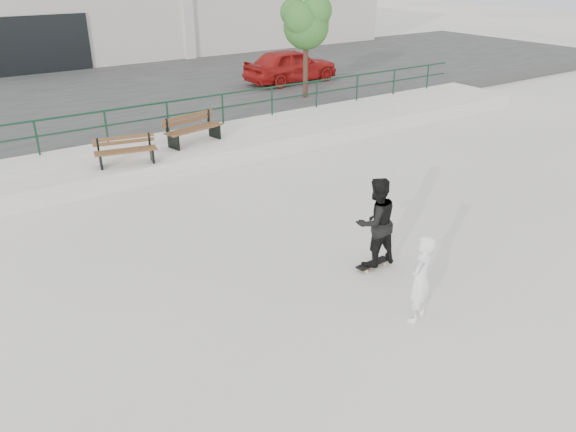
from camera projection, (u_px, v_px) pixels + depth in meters
ground at (367, 313)px, 9.85m from camera, size 120.00×120.00×0.00m
ledge at (156, 156)px, 16.87m from camera, size 30.00×3.00×0.50m
parking_strip at (77, 102)px, 23.24m from camera, size 60.00×14.00×0.50m
railing at (137, 115)px, 17.43m from camera, size 28.00×0.06×1.03m
bench_left at (126, 151)px, 15.34m from camera, size 1.72×0.81×0.76m
bench_right at (193, 129)px, 17.08m from camera, size 1.96×0.93×0.87m
tree at (307, 21)px, 21.68m from camera, size 2.22×1.98×3.95m
red_car at (291, 65)px, 25.32m from camera, size 4.53×2.04×1.51m
skateboard at (373, 264)px, 11.30m from camera, size 0.79×0.24×0.09m
standing_skater at (376, 222)px, 10.91m from camera, size 0.95×0.77×1.82m
seated_skater at (420, 279)px, 9.37m from camera, size 0.68×0.57×1.59m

